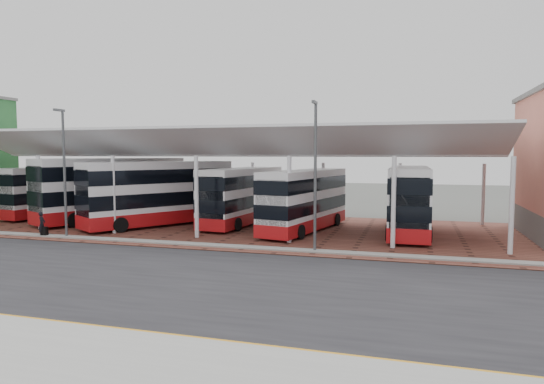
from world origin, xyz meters
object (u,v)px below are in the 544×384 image
object	(u,v)px
bus_1	(112,190)
bus_2	(159,194)
bus_0	(58,191)
bus_5	(409,200)
pedestrian	(42,224)
bus_3	(243,196)
bus_4	(305,201)

from	to	relation	value
bus_1	bus_2	world-z (taller)	bus_1
bus_0	bus_5	xyz separation A→B (m)	(28.95, -1.18, 0.12)
bus_5	pedestrian	xyz separation A→B (m)	(-22.49, -7.93, -1.40)
bus_3	bus_4	world-z (taller)	bus_3
bus_1	bus_5	bearing A→B (deg)	26.63
bus_2	bus_4	bearing A→B (deg)	34.42
bus_5	pedestrian	distance (m)	23.89
bus_1	bus_2	xyz separation A→B (m)	(4.81, -1.22, -0.11)
bus_4	bus_5	world-z (taller)	bus_5
bus_1	bus_3	bearing A→B (deg)	31.85
bus_0	bus_2	distance (m)	11.58
bus_5	pedestrian	size ratio (longest dim) A/B	6.84
bus_0	pedestrian	distance (m)	11.24
bus_3	pedestrian	xyz separation A→B (m)	(-10.48, -8.72, -1.30)
pedestrian	bus_3	bearing A→B (deg)	-69.67
bus_0	bus_5	distance (m)	28.97
bus_1	pedestrian	xyz separation A→B (m)	(0.02, -7.62, -1.66)
bus_0	bus_3	world-z (taller)	bus_3
bus_4	bus_2	bearing A→B (deg)	-166.10
bus_4	pedestrian	size ratio (longest dim) A/B	6.61
bus_0	bus_3	distance (m)	16.95
bus_3	bus_5	world-z (taller)	bus_5
bus_1	bus_3	world-z (taller)	bus_1
bus_0	bus_4	distance (m)	22.22
bus_2	bus_5	distance (m)	17.76
bus_0	bus_1	xyz separation A→B (m)	(6.44, -1.49, 0.38)
bus_0	pedestrian	size ratio (longest dim) A/B	6.59
bus_3	pedestrian	bearing A→B (deg)	-134.50
bus_2	bus_3	size ratio (longest dim) A/B	1.07
bus_2	bus_0	bearing A→B (deg)	-161.78
bus_0	bus_3	bearing A→B (deg)	7.52
bus_0	bus_4	world-z (taller)	bus_4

